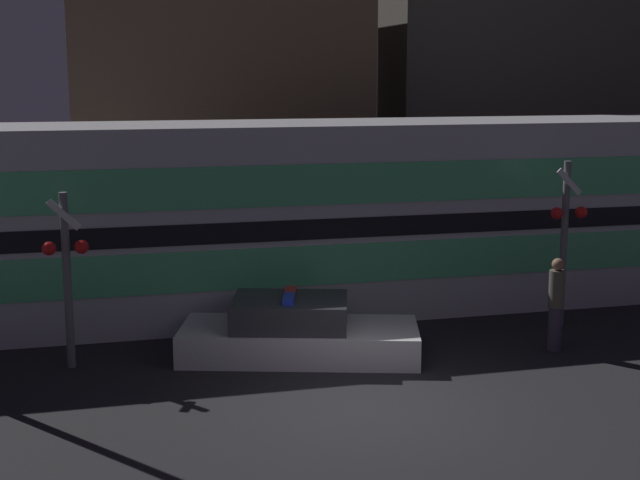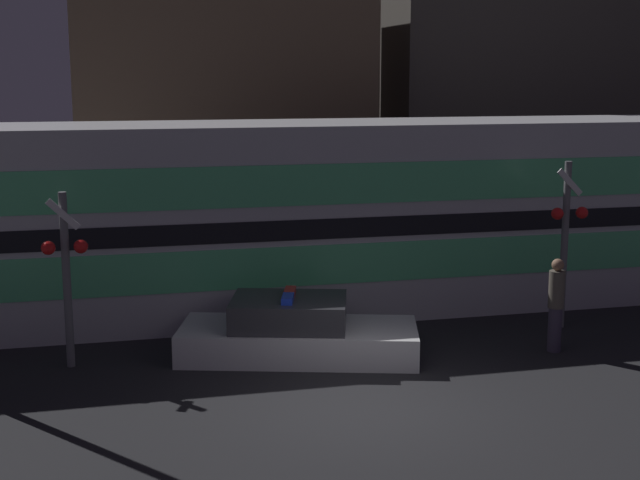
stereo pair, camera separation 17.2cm
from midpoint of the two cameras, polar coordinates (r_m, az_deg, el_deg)
name	(u,v)px [view 2 (the right image)]	position (r m, az deg, el deg)	size (l,w,h in m)	color
ground_plane	(367,408)	(14.37, 3.36, -10.70)	(120.00, 120.00, 0.00)	black
train	(338,216)	(19.92, 1.41, 1.56)	(20.99, 3.22, 4.17)	silver
police_car	(296,333)	(16.69, -1.26, -5.99)	(4.72, 2.92, 1.24)	silver
pedestrian	(556,304)	(17.48, 15.14, -3.98)	(0.30, 0.30, 1.80)	#3F384C
crossing_signal_near	(566,235)	(18.94, 15.72, 0.33)	(0.80, 0.35, 3.47)	slate
crossing_signal_far	(66,269)	(16.36, -15.66, -1.79)	(0.80, 0.35, 3.18)	slate
building_left	(220,106)	(27.41, -6.24, 8.52)	(8.48, 5.21, 8.50)	brown
building_center	(554,75)	(31.23, 14.89, 10.19)	(11.63, 4.18, 10.36)	#47423D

